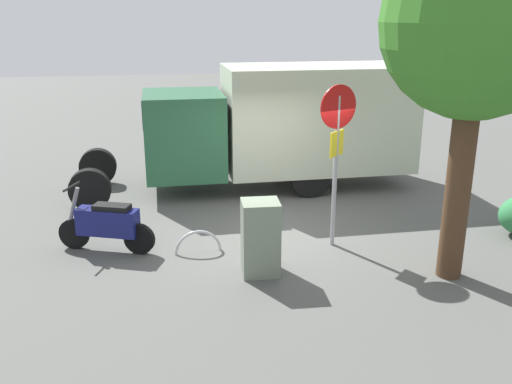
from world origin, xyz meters
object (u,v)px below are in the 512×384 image
Objects in this scene: box_truck_near at (279,121)px; bike_rack_hoop at (198,252)px; motorcycle at (107,224)px; utility_cabinet at (260,238)px; stop_sign at (337,141)px; street_tree at (477,26)px.

box_truck_near is 4.62m from bike_rack_hoop.
motorcycle is 1.69m from bike_rack_hoop.
box_truck_near is 4.96m from utility_cabinet.
stop_sign is at bearing 93.00° from box_truck_near.
stop_sign is at bearing -147.72° from utility_cabinet.
stop_sign is at bearing -164.91° from motorcycle.
street_tree is at bearing 159.04° from bike_rack_hoop.
utility_cabinet is 1.50m from bike_rack_hoop.
street_tree is (-5.57, 1.84, 3.38)m from motorcycle.
stop_sign is 2.22m from utility_cabinet.
utility_cabinet is (1.21, 4.71, -0.99)m from box_truck_near.
box_truck_near is at bearing -117.79° from motorcycle.
box_truck_near is at bearing -85.63° from stop_sign.
utility_cabinet is (3.02, -0.56, -3.28)m from street_tree.
stop_sign is at bearing 179.45° from bike_rack_hoop.
stop_sign reaches higher than motorcycle.
street_tree is at bearing -178.45° from motorcycle.
box_truck_near reaches higher than bike_rack_hoop.
street_tree is 5.78m from bike_rack_hoop.
bike_rack_hoop is (2.46, -0.02, -1.95)m from stop_sign.
motorcycle is at bearing -18.27° from street_tree.
box_truck_near is 4.63× the size of motorcycle.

